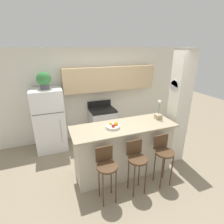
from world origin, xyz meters
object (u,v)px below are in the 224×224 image
bar_stool_left (106,167)px  potted_plant_on_fridge (44,80)px  refrigerator (49,120)px  stove_range (103,123)px  orchid_vase (158,114)px  bar_stool_mid (137,160)px  fruit_bowl (113,126)px  bar_stool_right (163,153)px

bar_stool_left → potted_plant_on_fridge: bearing=110.9°
refrigerator → potted_plant_on_fridge: potted_plant_on_fridge is taller
stove_range → orchid_vase: bearing=-62.9°
refrigerator → bar_stool_left: bearing=-69.1°
bar_stool_mid → fruit_bowl: fruit_bowl is taller
bar_stool_left → stove_range: bearing=73.8°
stove_range → orchid_vase: size_ratio=2.49×
bar_stool_mid → bar_stool_right: same height
bar_stool_right → fruit_bowl: 1.08m
stove_range → bar_stool_mid: stove_range is taller
bar_stool_mid → potted_plant_on_fridge: (-1.38, 2.12, 1.16)m
stove_range → fruit_bowl: fruit_bowl is taller
potted_plant_on_fridge → refrigerator: bearing=-61.2°
bar_stool_mid → refrigerator: bearing=123.1°
fruit_bowl → potted_plant_on_fridge: bearing=126.2°
bar_stool_left → potted_plant_on_fridge: (-0.81, 2.12, 1.16)m
orchid_vase → fruit_bowl: 1.08m
refrigerator → stove_range: (1.43, 0.04, -0.34)m
stove_range → potted_plant_on_fridge: size_ratio=2.58×
bar_stool_left → orchid_vase: bearing=23.9°
potted_plant_on_fridge → fruit_bowl: bearing=-53.8°
potted_plant_on_fridge → orchid_vase: bearing=-33.9°
stove_range → bar_stool_left: (-0.63, -2.16, 0.22)m
stove_range → refrigerator: bearing=-178.4°
potted_plant_on_fridge → fruit_bowl: potted_plant_on_fridge is taller
refrigerator → bar_stool_mid: refrigerator is taller
orchid_vase → stove_range: bearing=117.1°
bar_stool_left → potted_plant_on_fridge: 2.55m
bar_stool_right → stove_range: bearing=103.5°
bar_stool_mid → bar_stool_right: (0.57, 0.00, 0.00)m
potted_plant_on_fridge → fruit_bowl: (1.14, -1.56, -0.71)m
bar_stool_left → orchid_vase: size_ratio=2.35×
bar_stool_right → potted_plant_on_fridge: size_ratio=2.43×
bar_stool_right → potted_plant_on_fridge: (-1.95, 2.12, 1.16)m
bar_stool_mid → potted_plant_on_fridge: bearing=123.1°
refrigerator → bar_stool_right: size_ratio=1.60×
stove_range → potted_plant_on_fridge: potted_plant_on_fridge is taller
bar_stool_mid → orchid_vase: orchid_vase is taller
stove_range → bar_stool_mid: size_ratio=1.06×
refrigerator → potted_plant_on_fridge: bearing=118.8°
refrigerator → orchid_vase: bearing=-33.9°
bar_stool_left → bar_stool_right: same height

